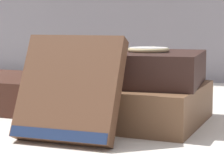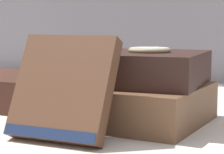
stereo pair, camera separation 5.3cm
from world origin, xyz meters
name	(u,v)px [view 1 (the left image)]	position (x,y,z in m)	size (l,w,h in m)	color
ground_plane	(120,130)	(0.00, 0.00, 0.00)	(3.00, 3.00, 0.00)	silver
book_flat_bottom	(124,102)	(-0.01, 0.05, 0.03)	(0.21, 0.18, 0.05)	brown
book_flat_top	(123,67)	(-0.02, 0.06, 0.07)	(0.21, 0.16, 0.04)	#331E19
book_leaning_front	(69,93)	(-0.04, -0.07, 0.05)	(0.12, 0.07, 0.12)	brown
pocket_watch	(148,50)	(0.02, 0.06, 0.10)	(0.06, 0.06, 0.01)	white
reading_glasses	(96,101)	(-0.10, 0.18, 0.00)	(0.10, 0.05, 0.00)	#ADADB2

